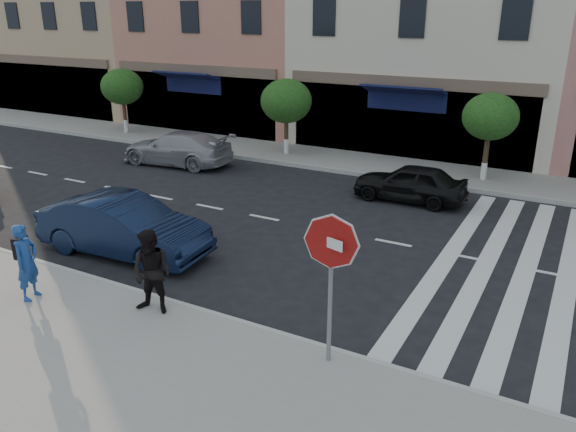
% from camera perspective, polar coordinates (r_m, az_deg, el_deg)
% --- Properties ---
extents(ground, '(120.00, 120.00, 0.00)m').
position_cam_1_polar(ground, '(12.62, -4.03, -7.25)').
color(ground, black).
rests_on(ground, ground).
extents(sidewalk_near, '(60.00, 4.50, 0.15)m').
position_cam_1_polar(sidewalk_near, '(10.11, -15.96, -15.25)').
color(sidewalk_near, gray).
rests_on(sidewalk_near, ground).
extents(sidewalk_far, '(60.00, 3.00, 0.15)m').
position_cam_1_polar(sidewalk_far, '(22.03, 11.58, 4.71)').
color(sidewalk_far, gray).
rests_on(sidewalk_far, ground).
extents(building_west_far, '(12.00, 9.00, 12.00)m').
position_cam_1_polar(building_west_far, '(38.56, -19.27, 19.45)').
color(building_west_far, tan).
rests_on(building_west_far, ground).
extents(building_centre, '(11.00, 9.00, 11.00)m').
position_cam_1_polar(building_centre, '(27.19, 15.45, 18.89)').
color(building_centre, beige).
rests_on(building_centre, ground).
extents(street_tree_wa, '(2.00, 2.00, 3.05)m').
position_cam_1_polar(street_tree_wa, '(28.71, -16.50, 12.46)').
color(street_tree_wa, '#473323').
rests_on(street_tree_wa, sidewalk_far).
extents(street_tree_wb, '(2.10, 2.10, 3.06)m').
position_cam_1_polar(street_tree_wb, '(23.31, -0.18, 11.57)').
color(street_tree_wb, '#473323').
rests_on(street_tree_wb, sidewalk_far).
extents(street_tree_c, '(1.90, 1.90, 3.04)m').
position_cam_1_polar(street_tree_c, '(20.70, 19.88, 9.43)').
color(street_tree_c, '#473323').
rests_on(street_tree_c, sidewalk_far).
extents(stop_sign, '(0.91, 0.30, 2.68)m').
position_cam_1_polar(stop_sign, '(9.03, 4.38, -4.23)').
color(stop_sign, gray).
rests_on(stop_sign, sidewalk_near).
extents(photographer, '(0.53, 0.68, 1.63)m').
position_cam_1_polar(photographer, '(12.68, -25.02, -4.26)').
color(photographer, navy).
rests_on(photographer, sidewalk_near).
extents(walker, '(0.93, 0.78, 1.72)m').
position_cam_1_polar(walker, '(11.28, -13.64, -5.59)').
color(walker, black).
rests_on(walker, sidewalk_near).
extents(car_near_mid, '(4.57, 1.86, 1.47)m').
position_cam_1_polar(car_near_mid, '(14.57, -16.35, -1.01)').
color(car_near_mid, '#0E1933').
rests_on(car_near_mid, ground).
extents(car_far_left, '(4.68, 2.23, 1.32)m').
position_cam_1_polar(car_far_left, '(22.81, -11.22, 6.78)').
color(car_far_left, '#9A999E').
rests_on(car_far_left, ground).
extents(car_far_mid, '(3.59, 1.49, 1.21)m').
position_cam_1_polar(car_far_mid, '(18.40, 12.28, 3.32)').
color(car_far_mid, black).
rests_on(car_far_mid, ground).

